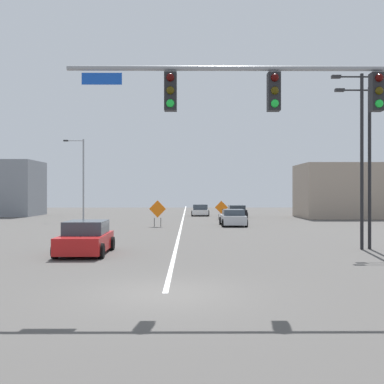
{
  "coord_description": "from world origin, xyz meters",
  "views": [
    {
      "loc": [
        0.66,
        -12.47,
        2.78
      ],
      "look_at": [
        0.89,
        26.23,
        2.79
      ],
      "focal_mm": 42.61,
      "sensor_mm": 36.0,
      "label": 1
    }
  ],
  "objects": [
    {
      "name": "ground",
      "position": [
        0.0,
        0.0,
        0.0
      ],
      "size": [
        139.83,
        139.83,
        0.0
      ],
      "primitive_type": "plane",
      "color": "#4C4947"
    },
    {
      "name": "road_centre_stripe",
      "position": [
        0.0,
        38.84,
        0.0
      ],
      "size": [
        0.16,
        77.69,
        0.01
      ],
      "color": "white",
      "rests_on": "ground"
    },
    {
      "name": "traffic_signal_assembly",
      "position": [
        4.57,
        -0.02,
        5.08
      ],
      "size": [
        11.43,
        0.44,
        6.83
      ],
      "color": "gray",
      "rests_on": "ground"
    },
    {
      "name": "street_lamp_near_right",
      "position": [
        9.04,
        9.55,
        4.98
      ],
      "size": [
        2.95,
        0.24,
        8.53
      ],
      "color": "black",
      "rests_on": "ground"
    },
    {
      "name": "street_lamp_mid_left",
      "position": [
        9.47,
        9.69,
        4.69
      ],
      "size": [
        3.38,
        0.24,
        7.91
      ],
      "color": "black",
      "rests_on": "ground"
    },
    {
      "name": "street_lamp_far_right",
      "position": [
        -9.78,
        31.76,
        4.4
      ],
      "size": [
        2.0,
        0.24,
        7.93
      ],
      "color": "gray",
      "rests_on": "ground"
    },
    {
      "name": "construction_sign_right_shoulder",
      "position": [
        3.92,
        33.74,
        1.17
      ],
      "size": [
        1.33,
        0.14,
        1.91
      ],
      "color": "orange",
      "rests_on": "ground"
    },
    {
      "name": "construction_sign_median_near",
      "position": [
        -1.89,
        24.14,
        1.34
      ],
      "size": [
        1.37,
        0.3,
        2.13
      ],
      "color": "orange",
      "rests_on": "ground"
    },
    {
      "name": "car_red_approaching",
      "position": [
        -4.01,
        8.02,
        0.69
      ],
      "size": [
        2.2,
        4.07,
        1.48
      ],
      "color": "red",
      "rests_on": "ground"
    },
    {
      "name": "car_white_near",
      "position": [
        1.98,
        41.36,
        0.64
      ],
      "size": [
        2.17,
        4.03,
        1.34
      ],
      "color": "white",
      "rests_on": "ground"
    },
    {
      "name": "car_silver_far",
      "position": [
        4.29,
        25.21,
        0.65
      ],
      "size": [
        2.08,
        4.12,
        1.35
      ],
      "color": "#B7BABF",
      "rests_on": "ground"
    },
    {
      "name": "car_black_distant",
      "position": [
        5.85,
        37.46,
        0.65
      ],
      "size": [
        2.12,
        4.11,
        1.36
      ],
      "color": "black",
      "rests_on": "ground"
    },
    {
      "name": "roadside_building_east",
      "position": [
        18.46,
        37.23,
        2.92
      ],
      "size": [
        11.35,
        7.22,
        5.85
      ],
      "color": "gray",
      "rests_on": "ground"
    }
  ]
}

